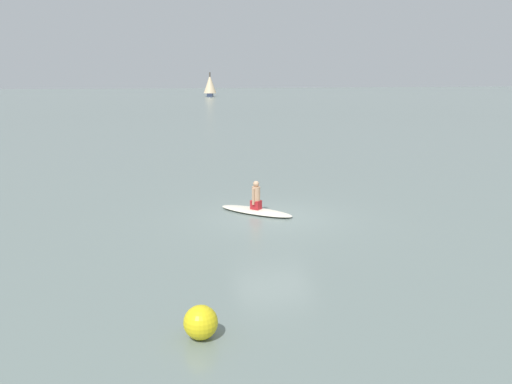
{
  "coord_description": "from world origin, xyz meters",
  "views": [
    {
      "loc": [
        15.74,
        -4.68,
        4.41
      ],
      "look_at": [
        -1.04,
        -0.31,
        0.62
      ],
      "focal_mm": 37.08,
      "sensor_mm": 36.0,
      "label": 1
    }
  ],
  "objects_px": {
    "sailboat_near_left": "(210,85)",
    "buoy_marker": "(201,322)",
    "surfboard": "(256,211)",
    "person_paddler": "(256,196)"
  },
  "relations": [
    {
      "from": "person_paddler",
      "to": "buoy_marker",
      "type": "distance_m",
      "value": 8.63
    },
    {
      "from": "person_paddler",
      "to": "buoy_marker",
      "type": "height_order",
      "value": "person_paddler"
    },
    {
      "from": "surfboard",
      "to": "sailboat_near_left",
      "type": "xyz_separation_m",
      "value": [
        -104.92,
        16.45,
        2.5
      ]
    },
    {
      "from": "person_paddler",
      "to": "sailboat_near_left",
      "type": "bearing_deg",
      "value": 128.37
    },
    {
      "from": "surfboard",
      "to": "buoy_marker",
      "type": "bearing_deg",
      "value": -63.62
    },
    {
      "from": "person_paddler",
      "to": "sailboat_near_left",
      "type": "relative_size",
      "value": 0.17
    },
    {
      "from": "sailboat_near_left",
      "to": "surfboard",
      "type": "bearing_deg",
      "value": 4.17
    },
    {
      "from": "surfboard",
      "to": "person_paddler",
      "type": "bearing_deg",
      "value": 163.84
    },
    {
      "from": "sailboat_near_left",
      "to": "buoy_marker",
      "type": "height_order",
      "value": "sailboat_near_left"
    },
    {
      "from": "surfboard",
      "to": "person_paddler",
      "type": "height_order",
      "value": "person_paddler"
    }
  ]
}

